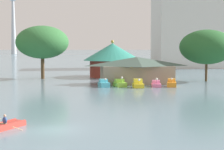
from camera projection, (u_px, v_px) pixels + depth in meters
name	position (u px, v px, depth m)	size (l,w,h in m)	color
ground_plane	(50.00, 130.00, 29.10)	(2000.00, 2000.00, 0.00)	slate
rowboat_with_rower	(7.00, 125.00, 29.74)	(3.76, 3.48, 1.60)	#B7382D
pedal_boat_cyan	(104.00, 84.00, 60.78)	(1.82, 2.68, 1.54)	#4CB7CC
pedal_boat_lime	(120.00, 83.00, 61.37)	(2.06, 2.86, 1.74)	#8CCC3F
pedal_boat_yellow	(138.00, 84.00, 59.88)	(1.80, 2.75, 1.52)	yellow
pedal_boat_pink	(156.00, 84.00, 60.94)	(1.86, 2.68, 1.57)	pink
pedal_boat_orange	(172.00, 83.00, 61.19)	(2.16, 3.00, 1.57)	orange
boathouse	(137.00, 70.00, 65.79)	(13.46, 6.56, 4.79)	gray
green_roof_pavilion	(112.00, 58.00, 81.31)	(12.79, 12.79, 8.07)	#993328
shoreline_tree_mid	(42.00, 42.00, 75.99)	(10.78, 10.78, 10.90)	brown
shoreline_tree_right	(207.00, 47.00, 70.47)	(10.31, 10.31, 9.84)	brown
background_building_block	(195.00, 31.00, 117.28)	(26.25, 13.50, 23.07)	silver
distant_broadcast_tower	(13.00, 1.00, 367.90)	(9.19, 9.19, 125.98)	#B7BCC6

